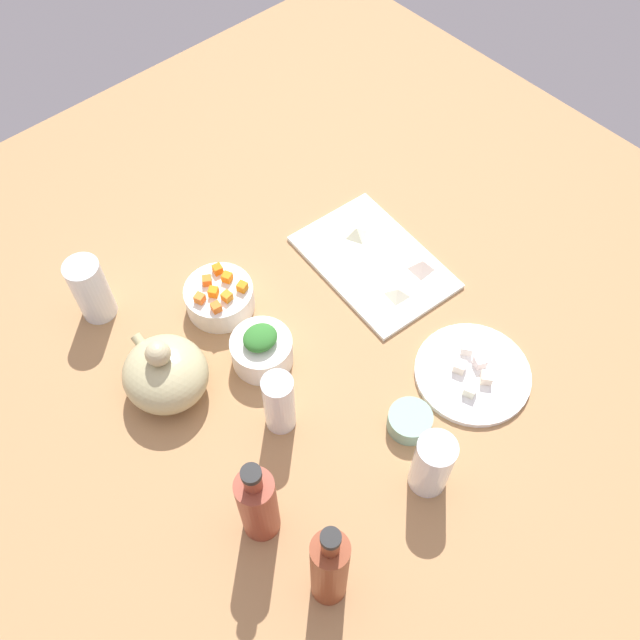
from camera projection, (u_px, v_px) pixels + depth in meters
tabletop at (320, 338)px, 140.50cm from camera, size 190.00×190.00×3.00cm
cutting_board at (374, 262)px, 148.93cm from camera, size 35.13×25.04×1.00cm
plate_tofu at (472, 373)px, 133.45cm from camera, size 22.54×22.54×1.20cm
bowl_greens at (262, 351)px, 133.23cm from camera, size 12.04×12.04×6.46cm
bowl_carrots at (220, 298)px, 140.70cm from camera, size 14.08×14.08×5.74cm
bowl_small_side at (410, 421)px, 126.35cm from camera, size 8.26×8.26×3.88cm
teapot at (165, 373)px, 127.61cm from camera, size 17.96×15.84×15.11cm
bottle_0 at (329, 569)px, 102.09cm from camera, size 5.77×5.77×27.99cm
bottle_1 at (258, 504)px, 109.67cm from camera, size 6.37×6.37×23.50cm
drinking_glass_0 at (432, 464)px, 116.19cm from camera, size 6.83×6.83×14.30cm
drinking_glass_1 at (91, 290)px, 136.23cm from camera, size 7.08×7.08×14.83cm
drinking_glass_2 at (279, 403)px, 122.37cm from camera, size 5.70×5.70×14.76cm
carrot_cube_0 at (227, 277)px, 138.91cm from camera, size 2.39×2.39×1.80cm
carrot_cube_1 at (242, 287)px, 137.58cm from camera, size 2.33×2.33×1.80cm
carrot_cube_2 at (213, 292)px, 136.87cm from camera, size 2.52×2.52×1.80cm
carrot_cube_3 at (227, 296)px, 136.25cm from camera, size 2.06×2.06×1.80cm
carrot_cube_4 at (200, 298)px, 136.00cm from camera, size 2.34×2.34×1.80cm
carrot_cube_5 at (207, 281)px, 138.44cm from camera, size 2.50×2.50×1.80cm
carrot_cube_6 at (216, 307)px, 134.80cm from camera, size 2.04×2.04×1.80cm
carrot_cube_7 at (218, 269)px, 140.05cm from camera, size 2.12×2.12×1.80cm
chopped_greens_mound at (260, 338)px, 129.27cm from camera, size 6.15×6.83×3.04cm
tofu_cube_0 at (486, 378)px, 130.98cm from camera, size 3.09×3.09×2.20cm
tofu_cube_1 at (460, 367)px, 132.34cm from camera, size 2.90×2.90×2.20cm
tofu_cube_2 at (467, 348)px, 134.64cm from camera, size 3.08×3.08×2.20cm
tofu_cube_3 at (470, 390)px, 129.52cm from camera, size 2.86×2.86×2.20cm
tofu_cube_4 at (480, 362)px, 132.94cm from camera, size 2.91×2.91×2.20cm
dumpling_0 at (398, 292)px, 142.55cm from camera, size 5.78×5.79×2.05cm
dumpling_1 at (356, 232)px, 151.56cm from camera, size 5.37×4.99×2.28cm
dumpling_2 at (422, 265)px, 146.04cm from camera, size 6.29×6.29×2.77cm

